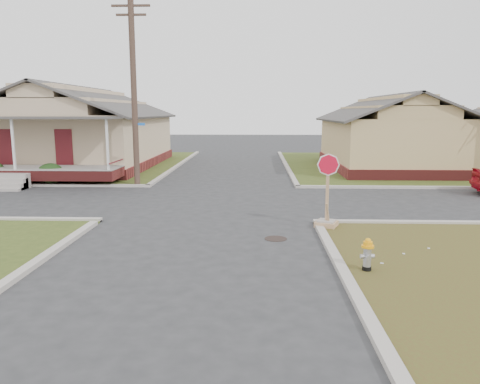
{
  "coord_description": "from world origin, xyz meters",
  "views": [
    {
      "loc": [
        1.65,
        -13.51,
        3.61
      ],
      "look_at": [
        1.12,
        1.0,
        1.1
      ],
      "focal_mm": 35.0,
      "sensor_mm": 36.0,
      "label": 1
    }
  ],
  "objects": [
    {
      "name": "utility_pole",
      "position": [
        -4.2,
        8.9,
        4.66
      ],
      "size": [
        1.8,
        0.28,
        9.0
      ],
      "color": "#442F27",
      "rests_on": "ground"
    },
    {
      "name": "hedge_right",
      "position": [
        -8.57,
        9.09,
        0.58
      ],
      "size": [
        1.38,
        1.13,
        1.05
      ],
      "primitive_type": "ellipsoid",
      "color": "#1A3C15",
      "rests_on": "verge_far_left"
    },
    {
      "name": "curbs",
      "position": [
        0.0,
        5.0,
        0.0
      ],
      "size": [
        80.0,
        40.0,
        0.12
      ],
      "primitive_type": null,
      "color": "#AFA79E",
      "rests_on": "ground"
    },
    {
      "name": "stop_sign",
      "position": [
        3.84,
        0.86,
        0.55
      ],
      "size": [
        0.65,
        0.64,
        2.3
      ],
      "rotation": [
        0.0,
        0.0,
        -0.39
      ],
      "color": "#A7805A",
      "rests_on": "ground"
    },
    {
      "name": "manhole",
      "position": [
        2.2,
        -0.5,
        0.01
      ],
      "size": [
        0.64,
        0.64,
        0.01
      ],
      "primitive_type": "cylinder",
      "color": "black",
      "rests_on": "ground"
    },
    {
      "name": "corner_house",
      "position": [
        -10.0,
        16.68,
        2.28
      ],
      "size": [
        10.1,
        15.5,
        5.3
      ],
      "color": "maroon",
      "rests_on": "ground"
    },
    {
      "name": "side_house_yellow",
      "position": [
        10.0,
        16.5,
        2.19
      ],
      "size": [
        7.6,
        11.6,
        4.7
      ],
      "color": "maroon",
      "rests_on": "ground"
    },
    {
      "name": "fire_hydrant",
      "position": [
        4.16,
        -3.25,
        0.46
      ],
      "size": [
        0.28,
        0.28,
        0.75
      ],
      "rotation": [
        0.0,
        0.0,
        0.1
      ],
      "color": "black",
      "rests_on": "ground"
    },
    {
      "name": "ground",
      "position": [
        0.0,
        0.0,
        0.0
      ],
      "size": [
        120.0,
        120.0,
        0.0
      ],
      "primitive_type": "plane",
      "color": "#2B2C2E",
      "rests_on": "ground"
    },
    {
      "name": "verge_far_left",
      "position": [
        -13.0,
        18.0,
        0.03
      ],
      "size": [
        19.0,
        19.0,
        0.05
      ],
      "primitive_type": "cube",
      "color": "#374719",
      "rests_on": "ground"
    }
  ]
}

